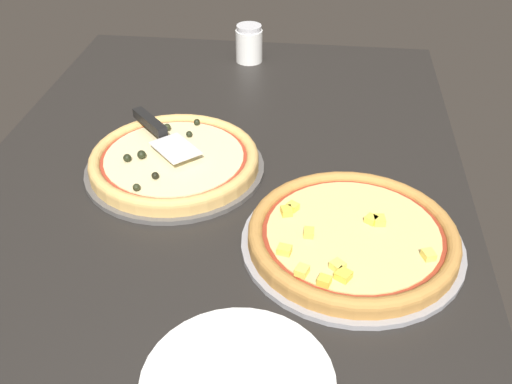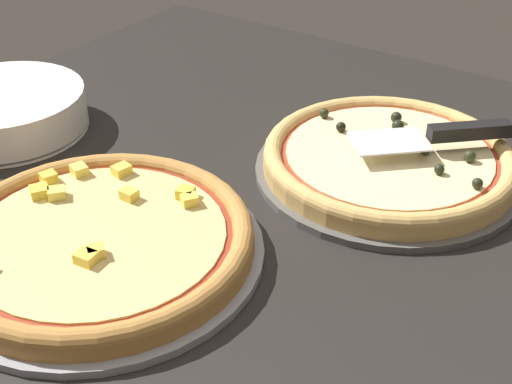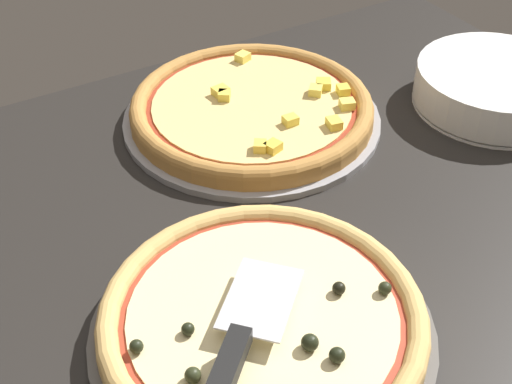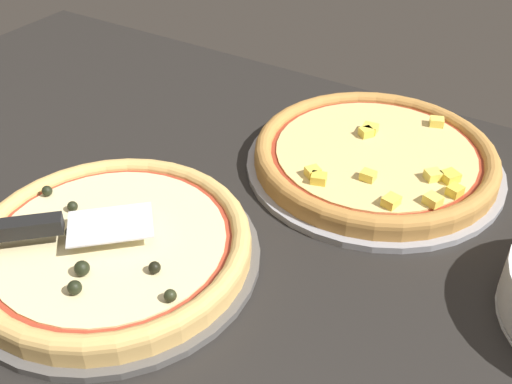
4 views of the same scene
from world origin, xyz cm
name	(u,v)px [view 4 (image 4 of 4)]	position (x,y,z in cm)	size (l,w,h in cm)	color
ground_plane	(162,229)	(0.00, 0.00, -1.80)	(143.58, 101.05, 3.60)	black
pizza_pan_front	(113,256)	(-0.06, -9.27, 0.50)	(37.05, 37.05, 1.00)	#565451
pizza_front	(111,243)	(-0.06, -9.29, 2.67)	(34.83, 34.83, 4.29)	#DBAD60
pizza_pan_back	(373,165)	(19.83, 26.96, 0.50)	(38.91, 38.91, 1.00)	#939399
pizza_back	(375,155)	(19.87, 26.93, 2.52)	(36.57, 36.57, 3.54)	#B77F3D
serving_spatula	(36,227)	(-6.51, -14.50, 6.08)	(19.07, 18.26, 2.00)	silver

